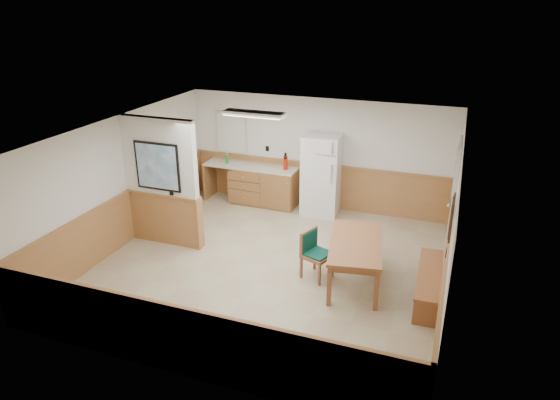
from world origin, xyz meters
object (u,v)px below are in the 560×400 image
at_px(refrigerator, 321,175).
at_px(dining_bench, 429,278).
at_px(dining_table, 356,247).
at_px(fire_extinguisher, 285,162).
at_px(dining_chair, 313,250).
at_px(soap_bottle, 227,159).

relative_size(refrigerator, dining_bench, 1.05).
distance_m(dining_table, fire_extinguisher, 3.48).
distance_m(dining_chair, fire_extinguisher, 3.15).
xyz_separation_m(fire_extinguisher, soap_bottle, (-1.43, -0.03, -0.07)).
relative_size(refrigerator, fire_extinguisher, 4.56).
bearing_deg(soap_bottle, refrigerator, -0.46).
distance_m(dining_bench, dining_chair, 1.94).
xyz_separation_m(refrigerator, soap_bottle, (-2.28, 0.02, 0.11)).
bearing_deg(dining_table, dining_chair, 174.19).
bearing_deg(refrigerator, dining_bench, -49.47).
bearing_deg(soap_bottle, dining_bench, -29.13).
height_order(fire_extinguisher, soap_bottle, fire_extinguisher).
bearing_deg(fire_extinguisher, dining_chair, -51.97).
bearing_deg(refrigerator, fire_extinguisher, 173.27).
bearing_deg(fire_extinguisher, dining_bench, -29.08).
distance_m(refrigerator, dining_bench, 3.74).
relative_size(fire_extinguisher, soap_bottle, 1.86).
distance_m(dining_table, dining_chair, 0.74).
distance_m(refrigerator, dining_chair, 2.77).
relative_size(dining_bench, soap_bottle, 8.10).
xyz_separation_m(refrigerator, dining_table, (1.34, -2.62, -0.24)).
height_order(refrigerator, dining_chair, refrigerator).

